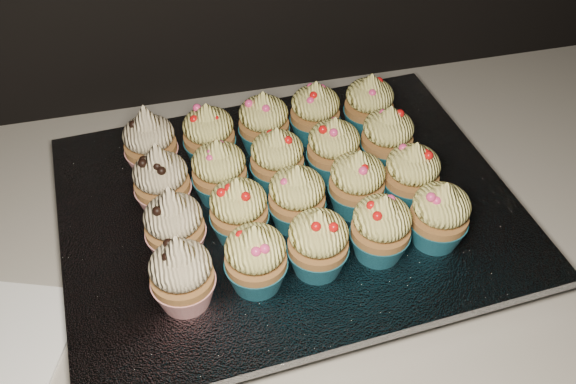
% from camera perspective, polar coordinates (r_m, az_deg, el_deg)
% --- Properties ---
extents(worktop, '(2.44, 0.64, 0.04)m').
position_cam_1_polar(worktop, '(0.79, 8.89, -3.44)').
color(worktop, beige).
rests_on(worktop, cabinet).
extents(baking_tray, '(0.49, 0.39, 0.02)m').
position_cam_1_polar(baking_tray, '(0.75, 0.00, -2.14)').
color(baking_tray, black).
rests_on(baking_tray, worktop).
extents(foil_lining, '(0.53, 0.43, 0.01)m').
position_cam_1_polar(foil_lining, '(0.74, 0.00, -1.23)').
color(foil_lining, silver).
rests_on(foil_lining, baking_tray).
extents(cupcake_0, '(0.06, 0.06, 0.10)m').
position_cam_1_polar(cupcake_0, '(0.62, -9.41, -7.22)').
color(cupcake_0, maroon).
rests_on(cupcake_0, foil_lining).
extents(cupcake_1, '(0.06, 0.06, 0.08)m').
position_cam_1_polar(cupcake_1, '(0.63, -2.89, -5.91)').
color(cupcake_1, '#185C71').
rests_on(cupcake_1, foil_lining).
extents(cupcake_2, '(0.06, 0.06, 0.08)m').
position_cam_1_polar(cupcake_2, '(0.64, 2.69, -4.55)').
color(cupcake_2, '#185C71').
rests_on(cupcake_2, foil_lining).
extents(cupcake_3, '(0.06, 0.06, 0.08)m').
position_cam_1_polar(cupcake_3, '(0.66, 8.26, -3.19)').
color(cupcake_3, '#185C71').
rests_on(cupcake_3, foil_lining).
extents(cupcake_4, '(0.06, 0.06, 0.08)m').
position_cam_1_polar(cupcake_4, '(0.69, 13.31, -2.02)').
color(cupcake_4, '#185C71').
rests_on(cupcake_4, foil_lining).
extents(cupcake_5, '(0.06, 0.06, 0.10)m').
position_cam_1_polar(cupcake_5, '(0.67, -10.07, -2.91)').
color(cupcake_5, maroon).
rests_on(cupcake_5, foil_lining).
extents(cupcake_6, '(0.06, 0.06, 0.08)m').
position_cam_1_polar(cupcake_6, '(0.68, -4.39, -1.67)').
color(cupcake_6, '#185C71').
rests_on(cupcake_6, foil_lining).
extents(cupcake_7, '(0.06, 0.06, 0.08)m').
position_cam_1_polar(cupcake_7, '(0.69, 0.79, -0.53)').
color(cupcake_7, '#185C71').
rests_on(cupcake_7, foil_lining).
extents(cupcake_8, '(0.06, 0.06, 0.08)m').
position_cam_1_polar(cupcake_8, '(0.71, 6.14, 0.80)').
color(cupcake_8, '#185C71').
rests_on(cupcake_8, foil_lining).
extents(cupcake_9, '(0.06, 0.06, 0.08)m').
position_cam_1_polar(cupcake_9, '(0.73, 10.93, 1.52)').
color(cupcake_9, '#185C71').
rests_on(cupcake_9, foil_lining).
extents(cupcake_10, '(0.06, 0.06, 0.10)m').
position_cam_1_polar(cupcake_10, '(0.72, -11.17, 0.95)').
color(cupcake_10, maroon).
rests_on(cupcake_10, foil_lining).
extents(cupcake_11, '(0.06, 0.06, 0.08)m').
position_cam_1_polar(cupcake_11, '(0.72, -6.12, 1.78)').
color(cupcake_11, '#185C71').
rests_on(cupcake_11, foil_lining).
extents(cupcake_12, '(0.06, 0.06, 0.08)m').
position_cam_1_polar(cupcake_12, '(0.73, -0.97, 2.88)').
color(cupcake_12, '#185C71').
rests_on(cupcake_12, foil_lining).
extents(cupcake_13, '(0.06, 0.06, 0.08)m').
position_cam_1_polar(cupcake_13, '(0.75, 4.06, 3.82)').
color(cupcake_13, '#185C71').
rests_on(cupcake_13, foil_lining).
extents(cupcake_14, '(0.06, 0.06, 0.08)m').
position_cam_1_polar(cupcake_14, '(0.77, 8.81, 4.79)').
color(cupcake_14, '#185C71').
rests_on(cupcake_14, foil_lining).
extents(cupcake_15, '(0.06, 0.06, 0.10)m').
position_cam_1_polar(cupcake_15, '(0.77, -12.17, 4.29)').
color(cupcake_15, maroon).
rests_on(cupcake_15, foil_lining).
extents(cupcake_16, '(0.06, 0.06, 0.08)m').
position_cam_1_polar(cupcake_16, '(0.77, -7.04, 5.01)').
color(cupcake_16, '#185C71').
rests_on(cupcake_16, foil_lining).
extents(cupcake_17, '(0.06, 0.06, 0.08)m').
position_cam_1_polar(cupcake_17, '(0.79, -2.16, 6.13)').
color(cupcake_17, '#185C71').
rests_on(cupcake_17, foil_lining).
extents(cupcake_18, '(0.06, 0.06, 0.08)m').
position_cam_1_polar(cupcake_18, '(0.80, 2.42, 7.05)').
color(cupcake_18, '#185C71').
rests_on(cupcake_18, foil_lining).
extents(cupcake_19, '(0.06, 0.06, 0.08)m').
position_cam_1_polar(cupcake_19, '(0.82, 7.20, 7.67)').
color(cupcake_19, '#185C71').
rests_on(cupcake_19, foil_lining).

